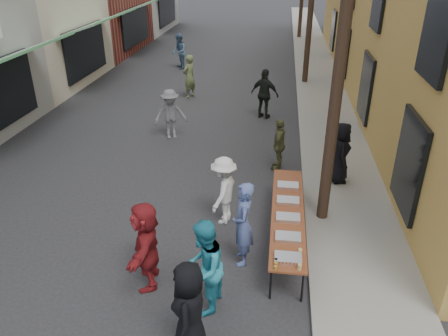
% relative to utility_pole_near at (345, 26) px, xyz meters
% --- Properties ---
extents(ground, '(120.00, 120.00, 0.00)m').
position_rel_utility_pole_near_xyz_m(ground, '(-4.30, -3.00, -4.50)').
color(ground, '#28282B').
rests_on(ground, ground).
extents(sidewalk, '(2.20, 60.00, 0.10)m').
position_rel_utility_pole_near_xyz_m(sidewalk, '(0.70, 12.00, -4.45)').
color(sidewalk, gray).
rests_on(sidewalk, ground).
extents(utility_pole_near, '(0.26, 0.26, 9.00)m').
position_rel_utility_pole_near_xyz_m(utility_pole_near, '(0.00, 0.00, 0.00)').
color(utility_pole_near, '#2D2116').
rests_on(utility_pole_near, ground).
extents(serving_table, '(0.70, 4.00, 0.75)m').
position_rel_utility_pole_near_xyz_m(serving_table, '(-0.85, -0.96, -3.79)').
color(serving_table, maroon).
rests_on(serving_table, ground).
extents(catering_tray_sausage, '(0.50, 0.33, 0.08)m').
position_rel_utility_pole_near_xyz_m(catering_tray_sausage, '(-0.85, -2.61, -3.71)').
color(catering_tray_sausage, maroon).
rests_on(catering_tray_sausage, serving_table).
extents(catering_tray_foil_b, '(0.50, 0.33, 0.08)m').
position_rel_utility_pole_near_xyz_m(catering_tray_foil_b, '(-0.85, -1.96, -3.71)').
color(catering_tray_foil_b, '#B2B2B7').
rests_on(catering_tray_foil_b, serving_table).
extents(catering_tray_buns, '(0.50, 0.33, 0.08)m').
position_rel_utility_pole_near_xyz_m(catering_tray_buns, '(-0.85, -1.26, -3.71)').
color(catering_tray_buns, tan).
rests_on(catering_tray_buns, serving_table).
extents(catering_tray_foil_d, '(0.50, 0.33, 0.08)m').
position_rel_utility_pole_near_xyz_m(catering_tray_foil_d, '(-0.85, -0.56, -3.71)').
color(catering_tray_foil_d, '#B2B2B7').
rests_on(catering_tray_foil_d, serving_table).
extents(catering_tray_buns_end, '(0.50, 0.33, 0.08)m').
position_rel_utility_pole_near_xyz_m(catering_tray_buns_end, '(-0.85, 0.14, -3.71)').
color(catering_tray_buns_end, tan).
rests_on(catering_tray_buns_end, serving_table).
extents(condiment_jar_a, '(0.07, 0.07, 0.08)m').
position_rel_utility_pole_near_xyz_m(condiment_jar_a, '(-1.07, -2.91, -3.71)').
color(condiment_jar_a, '#A57F26').
rests_on(condiment_jar_a, serving_table).
extents(condiment_jar_b, '(0.07, 0.07, 0.08)m').
position_rel_utility_pole_near_xyz_m(condiment_jar_b, '(-1.07, -2.81, -3.71)').
color(condiment_jar_b, '#A57F26').
rests_on(condiment_jar_b, serving_table).
extents(condiment_jar_c, '(0.07, 0.07, 0.08)m').
position_rel_utility_pole_near_xyz_m(condiment_jar_c, '(-1.07, -2.71, -3.71)').
color(condiment_jar_c, '#A57F26').
rests_on(condiment_jar_c, serving_table).
extents(cup_stack, '(0.08, 0.08, 0.12)m').
position_rel_utility_pole_near_xyz_m(cup_stack, '(-0.65, -2.86, -3.69)').
color(cup_stack, tan).
rests_on(cup_stack, serving_table).
extents(guest_front_a, '(0.56, 0.86, 1.76)m').
position_rel_utility_pole_near_xyz_m(guest_front_a, '(-2.36, -4.21, -3.62)').
color(guest_front_a, black).
rests_on(guest_front_a, ground).
extents(guest_front_b, '(0.51, 0.71, 1.83)m').
position_rel_utility_pole_near_xyz_m(guest_front_b, '(-1.76, -1.80, -3.59)').
color(guest_front_b, '#5466A3').
rests_on(guest_front_b, ground).
extents(guest_front_c, '(0.80, 0.97, 1.83)m').
position_rel_utility_pole_near_xyz_m(guest_front_c, '(-2.30, -3.22, -3.58)').
color(guest_front_c, teal).
rests_on(guest_front_c, ground).
extents(guest_front_d, '(0.85, 1.19, 1.67)m').
position_rel_utility_pole_near_xyz_m(guest_front_d, '(-2.34, -0.36, -3.67)').
color(guest_front_d, white).
rests_on(guest_front_d, ground).
extents(guest_front_e, '(0.53, 0.96, 1.55)m').
position_rel_utility_pole_near_xyz_m(guest_front_e, '(-1.11, 2.63, -3.73)').
color(guest_front_e, brown).
rests_on(guest_front_e, ground).
extents(guest_queue_back, '(0.82, 1.72, 1.78)m').
position_rel_utility_pole_near_xyz_m(guest_queue_back, '(-3.50, -2.68, -3.61)').
color(guest_queue_back, maroon).
rests_on(guest_queue_back, ground).
extents(server, '(0.61, 0.87, 1.69)m').
position_rel_utility_pole_near_xyz_m(server, '(0.53, 1.89, -3.56)').
color(server, black).
rests_on(server, sidewalk).
extents(passerby_left, '(1.26, 1.00, 1.70)m').
position_rel_utility_pole_near_xyz_m(passerby_left, '(-4.79, 4.53, -3.65)').
color(passerby_left, slate).
rests_on(passerby_left, ground).
extents(passerby_mid, '(1.20, 0.86, 1.90)m').
position_rel_utility_pole_near_xyz_m(passerby_mid, '(-1.73, 6.92, -3.55)').
color(passerby_mid, black).
rests_on(passerby_mid, ground).
extents(passerby_right, '(0.71, 0.81, 1.86)m').
position_rel_utility_pole_near_xyz_m(passerby_right, '(-5.07, 9.09, -3.57)').
color(passerby_right, '#5D6D3F').
rests_on(passerby_right, ground).
extents(passerby_far, '(0.96, 1.08, 1.85)m').
position_rel_utility_pole_near_xyz_m(passerby_far, '(-6.64, 14.07, -3.58)').
color(passerby_far, '#47698A').
rests_on(passerby_far, ground).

